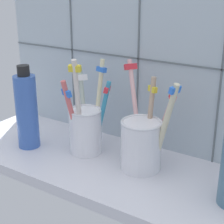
{
  "coord_description": "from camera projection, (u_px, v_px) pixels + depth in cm",
  "views": [
    {
      "loc": [
        33.37,
        -49.71,
        34.47
      ],
      "look_at": [
        0.0,
        1.78,
        11.41
      ],
      "focal_mm": 59.32,
      "sensor_mm": 36.0,
      "label": 1
    }
  ],
  "objects": [
    {
      "name": "counter_slab",
      "position": [
        107.0,
        168.0,
        0.68
      ],
      "size": [
        64.0,
        22.0,
        2.0
      ],
      "primitive_type": "cube",
      "color": "silver",
      "rests_on": "ground"
    },
    {
      "name": "tile_wall_back",
      "position": [
        141.0,
        41.0,
        0.7
      ],
      "size": [
        64.0,
        2.2,
        45.0
      ],
      "color": "#B2C1CC",
      "rests_on": "ground"
    },
    {
      "name": "toothbrush_cup_left",
      "position": [
        86.0,
        126.0,
        0.7
      ],
      "size": [
        9.1,
        9.5,
        19.05
      ],
      "color": "white",
      "rests_on": "counter_slab"
    },
    {
      "name": "toothbrush_cup_right",
      "position": [
        142.0,
        141.0,
        0.64
      ],
      "size": [
        13.42,
        10.31,
        18.0
      ],
      "color": "white",
      "rests_on": "counter_slab"
    },
    {
      "name": "soap_bottle",
      "position": [
        27.0,
        110.0,
        0.72
      ],
      "size": [
        4.26,
        4.26,
        16.48
      ],
      "color": "#3D65BE",
      "rests_on": "counter_slab"
    }
  ]
}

